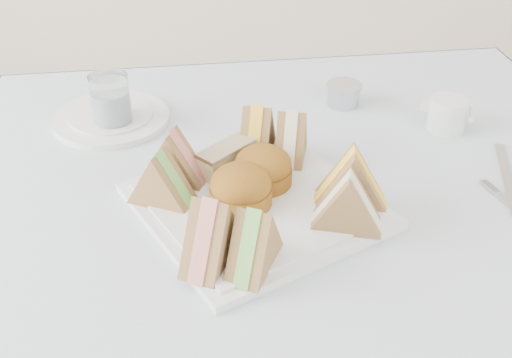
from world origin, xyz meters
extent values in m
cube|color=silver|center=(0.00, 0.00, 0.74)|extent=(1.02, 1.02, 0.01)
cube|color=silver|center=(-0.08, 0.01, 0.75)|extent=(0.38, 0.38, 0.01)
cylinder|color=brown|center=(-0.10, 0.00, 0.79)|extent=(0.11, 0.11, 0.06)
cylinder|color=brown|center=(-0.06, 0.05, 0.79)|extent=(0.12, 0.12, 0.06)
cube|color=tan|center=(-0.11, 0.09, 0.78)|extent=(0.09, 0.09, 0.04)
cylinder|color=silver|center=(-0.29, 0.29, 0.75)|extent=(0.25, 0.25, 0.01)
cylinder|color=white|center=(-0.28, 0.27, 0.79)|extent=(0.08, 0.08, 0.09)
cylinder|color=#B4B5BB|center=(0.12, 0.30, 0.76)|extent=(0.08, 0.08, 0.04)
cube|color=#B4B5BB|center=(0.30, 0.03, 0.75)|extent=(0.08, 0.19, 0.00)
cylinder|color=silver|center=(0.27, 0.19, 0.77)|extent=(0.08, 0.08, 0.05)
camera|label=1|loc=(-0.17, -0.70, 1.27)|focal=45.00mm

